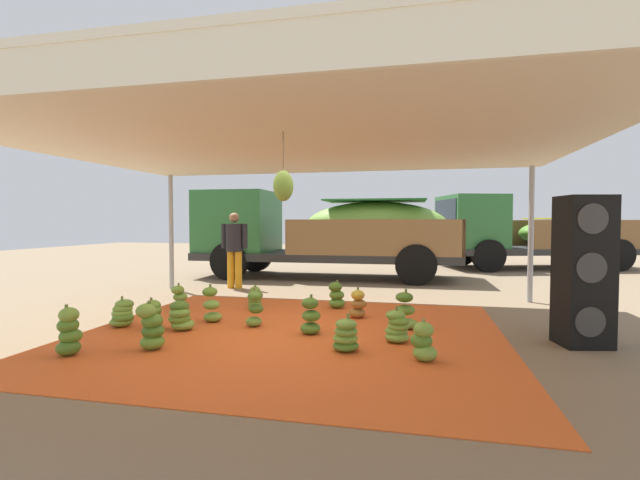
{
  "coord_description": "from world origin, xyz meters",
  "views": [
    {
      "loc": [
        1.69,
        -5.74,
        1.54
      ],
      "look_at": [
        -0.08,
        2.22,
        1.2
      ],
      "focal_mm": 24.68,
      "sensor_mm": 36.0,
      "label": 1
    }
  ],
  "objects": [
    {
      "name": "cargo_truck_far",
      "position": [
        5.21,
        10.0,
        1.17
      ],
      "size": [
        6.54,
        3.99,
        2.4
      ],
      "color": "#2D2D2D",
      "rests_on": "ground"
    },
    {
      "name": "ground_plane",
      "position": [
        0.0,
        3.0,
        0.0
      ],
      "size": [
        40.0,
        40.0,
        0.0
      ],
      "primitive_type": "plane",
      "color": "#7F6B51"
    },
    {
      "name": "banana_bunch_7",
      "position": [
        0.77,
        1.17,
        0.22
      ],
      "size": [
        0.37,
        0.36,
        0.49
      ],
      "color": "#996628",
      "rests_on": "tarp_orange"
    },
    {
      "name": "tarp_orange",
      "position": [
        0.0,
        0.0,
        0.01
      ],
      "size": [
        5.68,
        5.09,
        0.01
      ],
      "primitive_type": "cube",
      "color": "#E05B23",
      "rests_on": "ground"
    },
    {
      "name": "banana_bunch_10",
      "position": [
        0.87,
        -0.65,
        0.19
      ],
      "size": [
        0.38,
        0.38,
        0.45
      ],
      "color": "#518428",
      "rests_on": "tarp_orange"
    },
    {
      "name": "banana_bunch_6",
      "position": [
        1.76,
        -0.8,
        0.21
      ],
      "size": [
        0.39,
        0.4,
        0.46
      ],
      "color": "#75A83D",
      "rests_on": "tarp_orange"
    },
    {
      "name": "cargo_truck_main",
      "position": [
        -0.89,
        6.14,
        1.28
      ],
      "size": [
        7.17,
        2.44,
        2.4
      ],
      "color": "#2D2D2D",
      "rests_on": "ground"
    },
    {
      "name": "banana_bunch_12",
      "position": [
        -1.97,
        -0.23,
        0.21
      ],
      "size": [
        0.34,
        0.34,
        0.46
      ],
      "color": "#6B9E38",
      "rests_on": "tarp_orange"
    },
    {
      "name": "tent_canopy",
      "position": [
        0.0,
        -0.09,
        2.58
      ],
      "size": [
        8.0,
        7.0,
        2.66
      ],
      "color": "#9EA0A5",
      "rests_on": "ground"
    },
    {
      "name": "banana_bunch_2",
      "position": [
        -1.38,
        0.41,
        0.25
      ],
      "size": [
        0.37,
        0.36,
        0.58
      ],
      "color": "#75A83D",
      "rests_on": "tarp_orange"
    },
    {
      "name": "banana_bunch_3",
      "position": [
        -1.08,
        1.47,
        0.2
      ],
      "size": [
        0.32,
        0.35,
        0.44
      ],
      "color": "#60932D",
      "rests_on": "tarp_orange"
    },
    {
      "name": "banana_bunch_14",
      "position": [
        -2.22,
        -1.48,
        0.27
      ],
      "size": [
        0.37,
        0.38,
        0.58
      ],
      "color": "#477523",
      "rests_on": "tarp_orange"
    },
    {
      "name": "banana_bunch_0",
      "position": [
        1.45,
        -0.1,
        0.2
      ],
      "size": [
        0.42,
        0.42,
        0.45
      ],
      "color": "#75A83D",
      "rests_on": "tarp_orange"
    },
    {
      "name": "banana_bunch_11",
      "position": [
        -0.62,
        0.27,
        0.25
      ],
      "size": [
        0.31,
        0.3,
        0.57
      ],
      "color": "#6B9E38",
      "rests_on": "tarp_orange"
    },
    {
      "name": "banana_bunch_4",
      "position": [
        -2.52,
        -0.14,
        0.19
      ],
      "size": [
        0.45,
        0.43,
        0.44
      ],
      "color": "#6B9E38",
      "rests_on": "tarp_orange"
    },
    {
      "name": "speaker_stack",
      "position": [
        3.7,
        0.26,
        0.93
      ],
      "size": [
        0.65,
        0.6,
        1.86
      ],
      "color": "black",
      "rests_on": "ground"
    },
    {
      "name": "banana_bunch_13",
      "position": [
        -1.56,
        -0.17,
        0.21
      ],
      "size": [
        0.46,
        0.46,
        0.46
      ],
      "color": "#75A83D",
      "rests_on": "tarp_orange"
    },
    {
      "name": "banana_bunch_9",
      "position": [
        1.53,
        0.64,
        0.25
      ],
      "size": [
        0.4,
        0.43,
        0.57
      ],
      "color": "#75A83D",
      "rests_on": "tarp_orange"
    },
    {
      "name": "banana_bunch_5",
      "position": [
        0.27,
        0.04,
        0.24
      ],
      "size": [
        0.33,
        0.32,
        0.54
      ],
      "color": "#518428",
      "rests_on": "tarp_orange"
    },
    {
      "name": "worker_0",
      "position": [
        -2.45,
        3.75,
        1.02
      ],
      "size": [
        0.64,
        0.39,
        1.75
      ],
      "color": "orange",
      "rests_on": "ground"
    },
    {
      "name": "banana_bunch_8",
      "position": [
        0.3,
        1.88,
        0.23
      ],
      "size": [
        0.37,
        0.37,
        0.5
      ],
      "color": "#518428",
      "rests_on": "tarp_orange"
    },
    {
      "name": "banana_bunch_1",
      "position": [
        -1.42,
        -1.08,
        0.27
      ],
      "size": [
        0.39,
        0.39,
        0.59
      ],
      "color": "#60932D",
      "rests_on": "tarp_orange"
    },
    {
      "name": "banana_bunch_15",
      "position": [
        -2.38,
        1.2,
        0.2
      ],
      "size": [
        0.38,
        0.39,
        0.46
      ],
      "color": "#6B9E38",
      "rests_on": "tarp_orange"
    }
  ]
}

